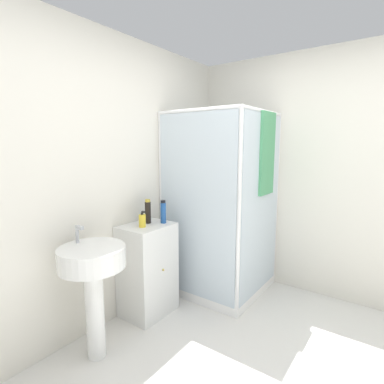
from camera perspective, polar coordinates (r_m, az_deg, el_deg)
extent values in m
cube|color=silver|center=(2.60, -17.92, 1.60)|extent=(6.40, 0.06, 2.50)
cube|color=silver|center=(3.27, 28.81, 2.33)|extent=(0.06, 6.40, 2.50)
cube|color=white|center=(3.51, 5.21, -16.75)|extent=(0.93, 0.93, 0.09)
cylinder|color=white|center=(3.83, 3.04, -0.34)|extent=(0.04, 0.04, 1.89)
cylinder|color=white|center=(3.12, -5.85, -2.48)|extent=(0.04, 0.04, 1.89)
cylinder|color=white|center=(3.43, 15.68, -1.73)|extent=(0.04, 0.04, 1.89)
cylinder|color=white|center=(2.63, 8.93, -4.72)|extent=(0.04, 0.04, 1.89)
cylinder|color=white|center=(2.98, 13.39, 14.74)|extent=(0.89, 0.04, 0.04)
cylinder|color=white|center=(3.42, -0.99, 14.19)|extent=(0.89, 0.04, 0.04)
cylinder|color=white|center=(2.80, 0.94, 15.35)|extent=(0.04, 0.89, 0.04)
cylinder|color=white|center=(3.57, 9.39, 13.86)|extent=(0.04, 0.89, 0.04)
cube|color=silver|center=(3.02, 12.99, -2.55)|extent=(0.86, 0.01, 1.77)
cube|color=silver|center=(2.84, 0.76, -3.04)|extent=(0.01, 0.86, 1.77)
cylinder|color=#B7BABF|center=(3.64, 2.02, -3.15)|extent=(0.02, 0.02, 1.42)
cylinder|color=#B7BABF|center=(3.53, 2.77, 8.40)|extent=(0.07, 0.07, 0.04)
cube|color=#4C9966|center=(3.01, 14.15, 7.07)|extent=(0.31, 0.03, 0.79)
cube|color=silver|center=(2.89, -8.44, -14.35)|extent=(0.47, 0.37, 0.85)
sphere|color=gold|center=(2.75, -5.48, -14.56)|extent=(0.02, 0.02, 0.02)
cylinder|color=white|center=(2.47, -17.99, -20.98)|extent=(0.13, 0.13, 0.70)
cylinder|color=white|center=(2.29, -18.51, -11.68)|extent=(0.47, 0.47, 0.15)
cylinder|color=#B7BABF|center=(2.37, -21.04, -7.50)|extent=(0.02, 0.02, 0.13)
cube|color=#B7BABF|center=(2.33, -20.63, -6.37)|extent=(0.02, 0.07, 0.02)
cylinder|color=yellow|center=(2.67, -9.45, -5.43)|extent=(0.06, 0.06, 0.11)
cylinder|color=black|center=(2.66, -9.49, -4.06)|extent=(0.02, 0.02, 0.02)
cube|color=black|center=(2.64, -9.26, -3.77)|extent=(0.02, 0.03, 0.01)
cylinder|color=black|center=(2.79, -8.40, -3.90)|extent=(0.05, 0.05, 0.20)
cylinder|color=gold|center=(2.76, -8.45, -1.64)|extent=(0.05, 0.05, 0.02)
cylinder|color=#1E4C93|center=(2.77, -5.50, -4.00)|extent=(0.05, 0.05, 0.19)
cylinder|color=black|center=(2.75, -5.53, -1.83)|extent=(0.04, 0.04, 0.02)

